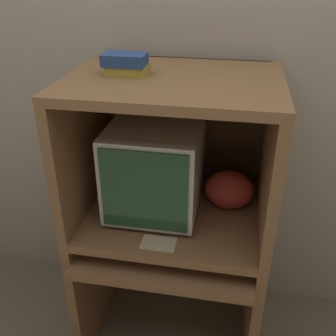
{
  "coord_description": "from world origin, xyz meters",
  "views": [
    {
      "loc": [
        0.24,
        -1.1,
        1.74
      ],
      "look_at": [
        -0.02,
        0.32,
        0.96
      ],
      "focal_mm": 42.0,
      "sensor_mm": 36.0,
      "label": 1
    }
  ],
  "objects_px": {
    "snack_bag": "(229,190)",
    "mouse": "(206,252)",
    "crt_monitor": "(156,165)",
    "book_stack": "(126,64)",
    "keyboard": "(148,244)"
  },
  "relations": [
    {
      "from": "snack_bag",
      "to": "mouse",
      "type": "bearing_deg",
      "value": -107.04
    },
    {
      "from": "crt_monitor",
      "to": "book_stack",
      "type": "distance_m",
      "value": 0.44
    },
    {
      "from": "keyboard",
      "to": "mouse",
      "type": "relative_size",
      "value": 5.43
    },
    {
      "from": "crt_monitor",
      "to": "mouse",
      "type": "height_order",
      "value": "crt_monitor"
    },
    {
      "from": "mouse",
      "to": "snack_bag",
      "type": "bearing_deg",
      "value": 72.96
    },
    {
      "from": "mouse",
      "to": "book_stack",
      "type": "bearing_deg",
      "value": 156.34
    },
    {
      "from": "keyboard",
      "to": "snack_bag",
      "type": "relative_size",
      "value": 1.82
    },
    {
      "from": "keyboard",
      "to": "book_stack",
      "type": "distance_m",
      "value": 0.74
    },
    {
      "from": "keyboard",
      "to": "crt_monitor",
      "type": "bearing_deg",
      "value": 89.71
    },
    {
      "from": "snack_bag",
      "to": "keyboard",
      "type": "bearing_deg",
      "value": -144.68
    },
    {
      "from": "mouse",
      "to": "snack_bag",
      "type": "height_order",
      "value": "snack_bag"
    },
    {
      "from": "keyboard",
      "to": "snack_bag",
      "type": "bearing_deg",
      "value": 35.32
    },
    {
      "from": "snack_bag",
      "to": "book_stack",
      "type": "distance_m",
      "value": 0.69
    },
    {
      "from": "crt_monitor",
      "to": "snack_bag",
      "type": "height_order",
      "value": "crt_monitor"
    },
    {
      "from": "mouse",
      "to": "book_stack",
      "type": "xyz_separation_m",
      "value": [
        -0.35,
        0.15,
        0.72
      ]
    }
  ]
}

